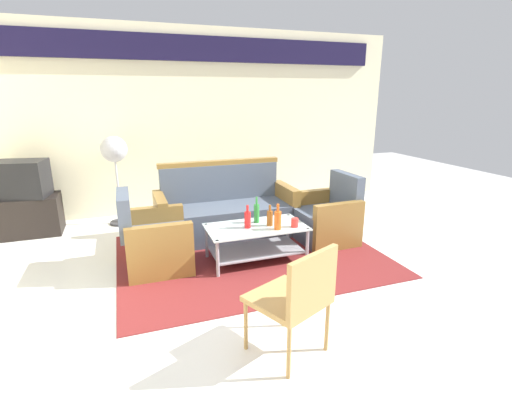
% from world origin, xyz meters
% --- Properties ---
extents(ground_plane, '(14.00, 14.00, 0.00)m').
position_xyz_m(ground_plane, '(0.00, 0.00, 0.00)').
color(ground_plane, white).
extents(wall_back, '(6.52, 0.19, 2.80)m').
position_xyz_m(wall_back, '(0.00, 3.05, 1.48)').
color(wall_back, beige).
rests_on(wall_back, ground).
extents(rug, '(2.97, 2.28, 0.01)m').
position_xyz_m(rug, '(0.07, 0.87, 0.01)').
color(rug, maroon).
rests_on(rug, ground).
extents(couch, '(1.80, 0.74, 0.96)m').
position_xyz_m(couch, '(-0.02, 1.62, 0.32)').
color(couch, '#4C5666').
rests_on(couch, rug).
extents(armchair_left, '(0.71, 0.77, 0.85)m').
position_xyz_m(armchair_left, '(-1.01, 0.93, 0.29)').
color(armchair_left, '#4C5666').
rests_on(armchair_left, rug).
extents(armchair_right, '(0.72, 0.78, 0.85)m').
position_xyz_m(armchair_right, '(1.14, 1.02, 0.29)').
color(armchair_right, '#4C5666').
rests_on(armchair_right, rug).
extents(coffee_table, '(1.10, 0.60, 0.40)m').
position_xyz_m(coffee_table, '(0.08, 0.73, 0.27)').
color(coffee_table, silver).
rests_on(coffee_table, rug).
extents(bottle_green, '(0.06, 0.06, 0.30)m').
position_xyz_m(bottle_green, '(0.14, 0.86, 0.52)').
color(bottle_green, '#2D8C38').
rests_on(bottle_green, coffee_table).
extents(bottle_red, '(0.07, 0.07, 0.26)m').
position_xyz_m(bottle_red, '(-0.02, 0.72, 0.51)').
color(bottle_red, red).
rests_on(bottle_red, coffee_table).
extents(bottle_brown, '(0.07, 0.07, 0.24)m').
position_xyz_m(bottle_brown, '(0.24, 0.71, 0.50)').
color(bottle_brown, brown).
rests_on(bottle_brown, coffee_table).
extents(bottle_orange, '(0.08, 0.08, 0.29)m').
position_xyz_m(bottle_orange, '(0.27, 0.57, 0.52)').
color(bottle_orange, '#D85919').
rests_on(bottle_orange, coffee_table).
extents(cup, '(0.08, 0.08, 0.10)m').
position_xyz_m(cup, '(0.48, 0.57, 0.46)').
color(cup, red).
rests_on(cup, coffee_table).
extents(tv_stand, '(0.80, 0.50, 0.52)m').
position_xyz_m(tv_stand, '(-2.51, 2.55, 0.26)').
color(tv_stand, black).
rests_on(tv_stand, ground).
extents(television, '(0.67, 0.54, 0.48)m').
position_xyz_m(television, '(-2.51, 2.55, 0.76)').
color(television, black).
rests_on(television, tv_stand).
extents(pedestal_fan, '(0.36, 0.36, 1.27)m').
position_xyz_m(pedestal_fan, '(-1.34, 2.60, 1.01)').
color(pedestal_fan, '#2D2D33').
rests_on(pedestal_fan, ground).
extents(wicker_chair, '(0.63, 0.63, 0.84)m').
position_xyz_m(wicker_chair, '(-0.19, -0.90, 0.49)').
color(wicker_chair, '#AD844C').
rests_on(wicker_chair, ground).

